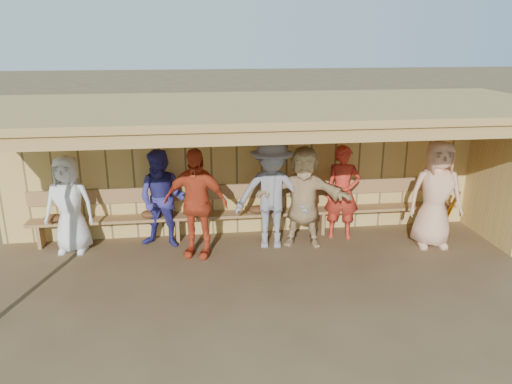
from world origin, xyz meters
TOP-DOWN VIEW (x-y plane):
  - ground at (0.00, 0.00)m, footprint 90.00×90.00m
  - player_b at (-3.01, 0.81)m, footprint 0.86×0.62m
  - player_c at (-1.52, 0.81)m, footprint 0.97×0.85m
  - player_d at (-0.97, 0.38)m, footprint 1.13×0.75m
  - player_e at (0.29, 0.57)m, footprint 1.29×0.86m
  - player_f at (0.84, 0.58)m, footprint 1.67×0.90m
  - player_g at (1.58, 0.81)m, footprint 0.68×0.52m
  - player_h at (3.01, 0.26)m, footprint 0.95×0.67m
  - dugout_structure at (0.39, 0.69)m, footprint 8.80×3.20m
  - bench at (0.00, 1.12)m, footprint 7.60×0.34m
  - dugout_equipment at (-0.75, 0.99)m, footprint 7.21×0.62m

SIDE VIEW (x-z plane):
  - ground at x=0.00m, z-range 0.00..0.00m
  - dugout_equipment at x=-0.75m, z-range 0.09..0.89m
  - bench at x=0.00m, z-range 0.06..0.99m
  - player_b at x=-3.01m, z-range 0.00..1.63m
  - player_g at x=1.58m, z-range 0.00..1.66m
  - player_c at x=-1.52m, z-range 0.00..1.68m
  - player_f at x=0.84m, z-range 0.00..1.72m
  - player_d at x=-0.97m, z-range 0.00..1.79m
  - player_h at x=3.01m, z-range 0.00..1.83m
  - player_e at x=0.29m, z-range 0.00..1.86m
  - dugout_structure at x=0.39m, z-range 0.44..2.94m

